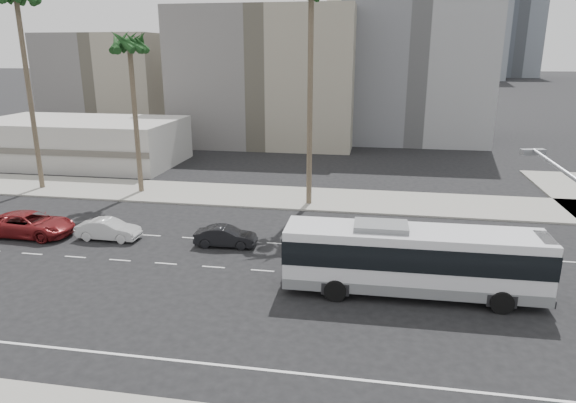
% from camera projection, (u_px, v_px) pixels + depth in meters
% --- Properties ---
extents(ground, '(700.00, 700.00, 0.00)m').
position_uv_depth(ground, '(313.00, 274.00, 29.42)').
color(ground, black).
rests_on(ground, ground).
extents(sidewalk_north, '(120.00, 7.00, 0.15)m').
position_uv_depth(sidewalk_north, '(336.00, 200.00, 44.04)').
color(sidewalk_north, gray).
rests_on(sidewalk_north, ground).
extents(commercial_low, '(22.00, 12.16, 5.00)m').
position_uv_depth(commercial_low, '(82.00, 142.00, 58.25)').
color(commercial_low, '#AEAAA4').
rests_on(commercial_low, ground).
extents(midrise_beige_west, '(24.00, 18.00, 18.00)m').
position_uv_depth(midrise_beige_west, '(269.00, 77.00, 71.40)').
color(midrise_beige_west, slate).
rests_on(midrise_beige_west, ground).
extents(midrise_gray_center, '(20.00, 20.00, 26.00)m').
position_uv_depth(midrise_gray_center, '(415.00, 47.00, 73.58)').
color(midrise_gray_center, slate).
rests_on(midrise_gray_center, ground).
extents(midrise_beige_far, '(18.00, 16.00, 15.00)m').
position_uv_depth(midrise_beige_far, '(116.00, 84.00, 80.86)').
color(midrise_beige_far, slate).
rests_on(midrise_beige_far, ground).
extents(highrise_right, '(26.00, 26.00, 70.00)m').
position_uv_depth(highrise_right, '(478.00, 0.00, 229.51)').
color(highrise_right, '#515862').
rests_on(highrise_right, ground).
extents(highrise_far, '(22.00, 22.00, 60.00)m').
position_uv_depth(highrise_far, '(518.00, 15.00, 255.13)').
color(highrise_far, '#515862').
rests_on(highrise_far, ground).
extents(city_bus, '(13.39, 3.28, 3.84)m').
position_uv_depth(city_bus, '(413.00, 258.00, 26.53)').
color(city_bus, silver).
rests_on(city_bus, ground).
extents(car_a, '(1.58, 4.11, 1.34)m').
position_uv_depth(car_a, '(226.00, 236.00, 33.55)').
color(car_a, black).
rests_on(car_a, ground).
extents(car_b, '(1.53, 4.30, 1.41)m').
position_uv_depth(car_b, '(109.00, 229.00, 34.76)').
color(car_b, silver).
rests_on(car_b, ground).
extents(car_c, '(2.96, 6.15, 1.69)m').
position_uv_depth(car_c, '(30.00, 224.00, 35.40)').
color(car_c, maroon).
rests_on(car_c, ground).
extents(palm_mid, '(4.56, 4.56, 14.10)m').
position_uv_depth(palm_mid, '(129.00, 48.00, 43.04)').
color(palm_mid, brown).
rests_on(palm_mid, ground).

